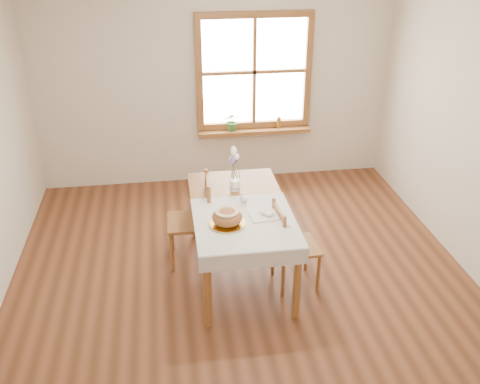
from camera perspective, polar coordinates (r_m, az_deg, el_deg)
The scene contains 18 objects.
ground at distance 5.20m, azimuth 0.49°, elevation -10.38°, with size 5.00×5.00×0.00m, color brown.
room_walls at distance 4.37m, azimuth 0.58°, elevation 7.64°, with size 4.60×5.10×2.65m.
window at distance 6.85m, azimuth 1.52°, elevation 12.70°, with size 1.46×0.08×1.46m.
window_sill at distance 7.02m, azimuth 1.54°, elevation 6.54°, with size 1.46×0.20×0.05m.
dining_table at distance 5.07m, azimuth 0.00°, elevation -2.36°, with size 0.90×1.60×0.75m.
table_linen at distance 4.77m, azimuth 0.54°, elevation -3.21°, with size 0.91×0.99×0.01m, color silver.
chair_left at distance 5.39m, azimuth -5.45°, elevation -3.04°, with size 0.43×0.46×0.93m, color #9F5C31, non-canonical shape.
chair_right at distance 5.07m, azimuth 6.02°, elevation -5.67°, with size 0.40×0.42×0.86m, color #9F5C31, non-canonical shape.
bread_plate at distance 4.71m, azimuth -1.37°, elevation -3.42°, with size 0.31×0.31×0.02m, color white.
bread_loaf at distance 4.67m, azimuth -1.38°, elevation -2.55°, with size 0.27×0.27×0.15m, color #945A34.
egg_napkin at distance 4.85m, azimuth 2.53°, elevation -2.56°, with size 0.25×0.21×0.01m, color silver.
eggs at distance 4.83m, azimuth 2.54°, elevation -2.28°, with size 0.19×0.17×0.04m, color white, non-canonical shape.
salt_shaker at distance 5.07m, azimuth 0.35°, elevation -0.48°, with size 0.05×0.05×0.10m, color white.
pepper_shaker at distance 5.01m, azimuth 0.45°, elevation -0.90°, with size 0.05×0.05×0.10m, color white.
flower_vase at distance 5.29m, azimuth -0.53°, elevation 0.66°, with size 0.10×0.10×0.11m, color white.
lavender_bouquet at distance 5.19m, azimuth -0.54°, elevation 2.86°, with size 0.18×0.18×0.33m, color #6B5699, non-canonical shape.
potted_plant at distance 6.93m, azimuth -0.82°, elevation 7.35°, with size 0.22×0.25×0.19m, color #3C7930.
amber_bottle at distance 7.04m, azimuth 4.16°, elevation 7.44°, with size 0.05×0.05×0.16m, color #A06B1D.
Camera 1 is at (-0.65, -4.06, 3.17)m, focal length 40.00 mm.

